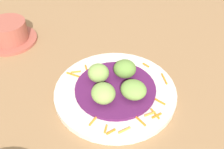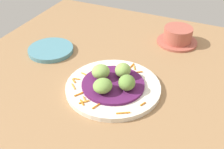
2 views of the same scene
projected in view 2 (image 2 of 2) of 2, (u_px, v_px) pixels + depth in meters
table_surface at (126, 97)px, 80.36cm from camera, size 110.00×110.00×2.00cm
main_plate at (113, 87)px, 81.35cm from camera, size 26.92×26.92×1.42cm
cabbage_bed at (113, 84)px, 80.72cm from camera, size 17.76×17.76×0.77cm
carrot_garnish at (101, 88)px, 79.64cm from camera, size 23.90×22.86×0.40cm
guac_scoop_left at (101, 72)px, 81.63cm from camera, size 7.15×7.12×3.98cm
guac_scoop_center at (103, 86)px, 76.60cm from camera, size 6.23×5.89×3.57cm
guac_scoop_right at (126, 83)px, 77.03cm from camera, size 6.18×5.86×4.09cm
guac_scoop_back at (123, 70)px, 82.19cm from camera, size 4.82×4.64×4.03cm
side_plate_small at (51, 50)px, 98.29cm from camera, size 15.32×15.32×1.46cm
terracotta_bowl at (178, 36)px, 102.28cm from camera, size 14.39×14.39×5.97cm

